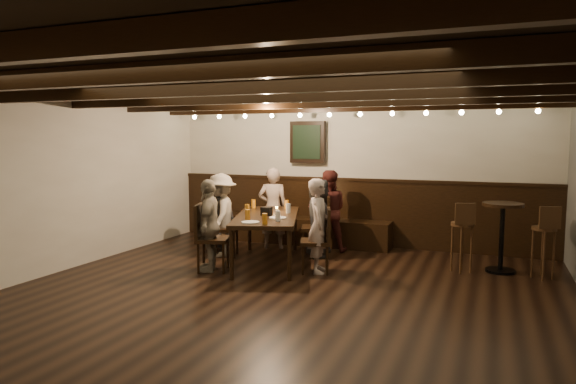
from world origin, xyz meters
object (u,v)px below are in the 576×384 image
at_px(chair_left_near, 224,238).
at_px(bar_stool_right, 543,251).
at_px(dining_table, 267,219).
at_px(person_bench_centre, 273,208).
at_px(person_left_far, 209,225).
at_px(person_right_near, 319,218).
at_px(chair_right_far, 316,253).
at_px(bar_stool_left, 462,246).
at_px(person_bench_left, 217,214).
at_px(person_left_near, 221,215).
at_px(chair_left_far, 212,250).
at_px(person_bench_right, 328,211).
at_px(high_top_table, 502,227).
at_px(person_right_far, 319,226).
at_px(chair_right_near, 316,238).

height_order(chair_left_near, bar_stool_right, bar_stool_right).
relative_size(dining_table, person_bench_centre, 1.55).
height_order(person_left_far, person_right_near, person_left_far).
relative_size(chair_right_far, bar_stool_left, 0.91).
height_order(person_bench_left, person_left_near, person_left_near).
bearing_deg(person_right_near, chair_left_far, 121.49).
bearing_deg(chair_left_near, person_bench_right, 105.54).
bearing_deg(person_right_near, chair_right_far, 177.99).
distance_m(chair_left_far, bar_stool_left, 3.41).
relative_size(chair_right_far, high_top_table, 0.92).
xyz_separation_m(dining_table, high_top_table, (3.15, 0.75, -0.03)).
bearing_deg(chair_left_far, dining_table, 122.03).
xyz_separation_m(person_bench_right, high_top_table, (2.59, -0.39, -0.03)).
bearing_deg(bar_stool_left, chair_right_far, -174.49).
bearing_deg(bar_stool_left, person_right_far, -174.44).
bearing_deg(person_left_far, person_right_near, 120.96).
bearing_deg(person_left_far, chair_left_far, 90.00).
distance_m(person_left_far, bar_stool_left, 3.45).
distance_m(chair_right_far, person_left_far, 1.51).
distance_m(chair_left_far, person_bench_right, 2.14).
xyz_separation_m(chair_left_far, bar_stool_left, (3.19, 1.20, 0.08)).
xyz_separation_m(person_right_near, bar_stool_left, (2.09, -0.12, -0.24)).
xyz_separation_m(person_bench_right, person_right_near, (0.00, -0.47, -0.05)).
xyz_separation_m(person_bench_left, person_bench_right, (1.70, 0.58, 0.07)).
distance_m(high_top_table, bar_stool_left, 0.60).
bearing_deg(person_bench_right, person_left_near, 15.26).
xyz_separation_m(person_bench_centre, person_left_near, (-0.52, -0.81, -0.03)).
bearing_deg(person_left_far, high_top_table, 92.05).
height_order(person_bench_right, person_right_near, person_bench_right).
xyz_separation_m(dining_table, chair_left_near, (-0.83, 0.19, -0.38)).
distance_m(chair_left_near, person_right_far, 1.76).
bearing_deg(chair_left_far, person_left_far, -90.00).
height_order(person_bench_left, high_top_table, person_bench_left).
distance_m(chair_right_far, person_bench_left, 2.13).
bearing_deg(person_bench_centre, chair_left_far, 64.38).
xyz_separation_m(chair_left_far, person_bench_centre, (0.20, 1.65, 0.39)).
height_order(person_right_near, person_right_far, person_right_far).
distance_m(person_left_far, person_right_far, 1.50).
relative_size(person_right_near, person_right_far, 0.94).
xyz_separation_m(person_left_near, bar_stool_right, (4.51, 0.41, -0.28)).
xyz_separation_m(chair_left_far, chair_right_near, (1.07, 1.32, 0.01)).
bearing_deg(dining_table, high_top_table, -5.45).
distance_m(person_left_near, person_left_far, 0.90).
relative_size(chair_left_near, person_bench_right, 0.68).
relative_size(chair_left_near, person_right_near, 0.74).
height_order(chair_right_near, person_left_near, person_left_near).
xyz_separation_m(chair_left_far, person_bench_right, (1.10, 1.80, 0.37)).
height_order(chair_left_near, chair_right_far, chair_left_near).
bearing_deg(dining_table, person_right_far, -30.96).
height_order(chair_right_near, person_bench_centre, person_bench_centre).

